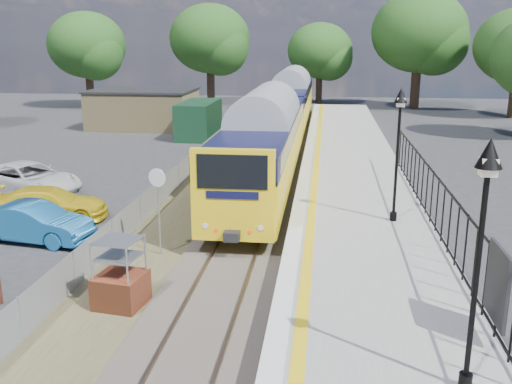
% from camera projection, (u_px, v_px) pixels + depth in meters
% --- Properties ---
extents(ground, '(120.00, 120.00, 0.00)m').
position_uv_depth(ground, '(211.00, 314.00, 15.06)').
color(ground, '#2D2D30').
rests_on(ground, ground).
extents(track_bed, '(5.90, 80.00, 0.29)m').
position_uv_depth(track_bed, '(245.00, 207.00, 24.37)').
color(track_bed, '#473F38').
rests_on(track_bed, ground).
extents(platform, '(5.00, 70.00, 0.90)m').
position_uv_depth(platform, '(358.00, 215.00, 22.12)').
color(platform, gray).
rests_on(platform, ground).
extents(platform_edge, '(0.90, 70.00, 0.01)m').
position_uv_depth(platform_edge, '(305.00, 202.00, 22.25)').
color(platform_edge, silver).
rests_on(platform_edge, platform).
extents(victorian_lamp_south, '(0.44, 0.44, 4.60)m').
position_uv_depth(victorian_lamp_south, '(484.00, 209.00, 9.47)').
color(victorian_lamp_south, black).
rests_on(victorian_lamp_south, platform).
extents(victorian_lamp_north, '(0.44, 0.44, 4.60)m').
position_uv_depth(victorian_lamp_north, '(399.00, 124.00, 19.08)').
color(victorian_lamp_north, black).
rests_on(victorian_lamp_north, platform).
extents(palisade_fence, '(0.12, 26.00, 2.00)m').
position_uv_depth(palisade_fence, '(455.00, 231.00, 15.96)').
color(palisade_fence, black).
rests_on(palisade_fence, platform).
extents(wire_fence, '(0.06, 52.00, 1.20)m').
position_uv_depth(wire_fence, '(174.00, 180.00, 26.90)').
color(wire_fence, '#999EA3').
rests_on(wire_fence, ground).
extents(outbuilding, '(10.80, 10.10, 3.12)m').
position_uv_depth(outbuilding, '(154.00, 110.00, 45.87)').
color(outbuilding, tan).
rests_on(outbuilding, ground).
extents(tree_line, '(56.80, 43.80, 11.88)m').
position_uv_depth(tree_line, '(312.00, 44.00, 53.46)').
color(tree_line, '#332319').
rests_on(tree_line, ground).
extents(train, '(2.82, 40.83, 3.51)m').
position_uv_depth(train, '(282.00, 113.00, 37.57)').
color(train, yellow).
rests_on(train, ground).
extents(brick_plinth, '(1.39, 1.39, 1.97)m').
position_uv_depth(brick_plinth, '(120.00, 274.00, 15.25)').
color(brick_plinth, brown).
rests_on(brick_plinth, ground).
extents(speed_sign, '(0.60, 0.18, 3.02)m').
position_uv_depth(speed_sign, '(158.00, 197.00, 18.55)').
color(speed_sign, '#999EA3').
rests_on(speed_sign, ground).
extents(car_blue, '(4.41, 2.08, 1.40)m').
position_uv_depth(car_blue, '(34.00, 223.00, 20.35)').
color(car_blue, '#185A93').
rests_on(car_blue, ground).
extents(car_yellow, '(4.82, 2.58, 1.33)m').
position_uv_depth(car_yellow, '(49.00, 204.00, 22.82)').
color(car_yellow, yellow).
rests_on(car_yellow, ground).
extents(car_white, '(5.97, 4.37, 1.51)m').
position_uv_depth(car_white, '(28.00, 179.00, 26.45)').
color(car_white, silver).
rests_on(car_white, ground).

